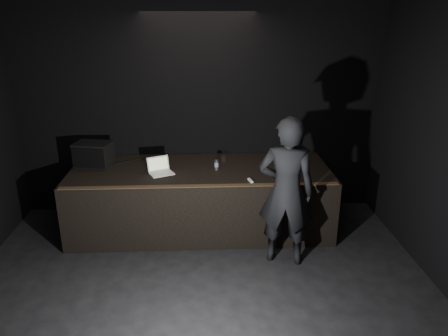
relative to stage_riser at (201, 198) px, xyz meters
The scene contains 10 objects.
room_walls 3.13m from the stage_riser, 90.00° to the right, with size 6.10×7.10×3.52m.
stage_riser is the anchor object (origin of this frame).
riser_lip 0.87m from the stage_riser, 90.00° to the right, with size 3.92×0.10×0.01m, color brown.
stage_monitor 1.82m from the stage_riser, behind, with size 0.63×0.52×0.37m.
cable 1.22m from the stage_riser, 155.08° to the left, with size 0.02×0.02×0.88m, color black.
laptop 0.84m from the stage_riser, 166.01° to the right, with size 0.43×0.42×0.23m.
beer_can 0.63m from the stage_riser, 12.93° to the right, with size 0.07×0.07×0.16m.
plastic_cup 0.73m from the stage_riser, 37.10° to the left, with size 0.09×0.09×0.11m, color white.
wii_remote 1.05m from the stage_riser, 38.27° to the right, with size 0.03×0.15×0.03m, color white.
person 1.65m from the stage_riser, 42.34° to the right, with size 0.75×0.50×2.07m, color black.
Camera 1 is at (0.06, -3.63, 3.33)m, focal length 35.00 mm.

